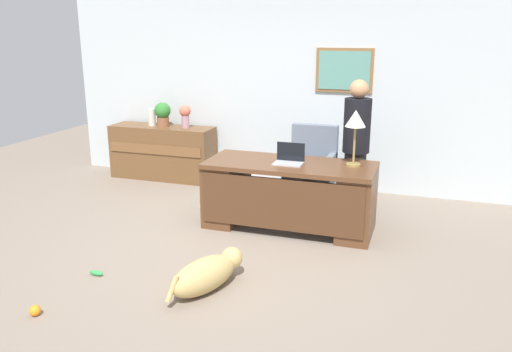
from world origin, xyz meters
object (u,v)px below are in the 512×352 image
vase_with_flowers (185,114)px  dog_toy_ball (35,311)px  laptop (289,158)px  person_standing (356,147)px  dog_lying (207,274)px  vase_empty (152,117)px  armchair (311,169)px  desk (289,193)px  credenza (163,152)px  potted_plant (163,113)px  dog_toy_bone (96,273)px  desk_lamp (355,122)px

vase_with_flowers → dog_toy_ball: vase_with_flowers is taller
vase_with_flowers → laptop: bearing=-35.4°
person_standing → dog_lying: person_standing is taller
vase_empty → armchair: bearing=-10.4°
person_standing → vase_with_flowers: person_standing is taller
laptop → vase_with_flowers: (-1.96, 1.39, 0.18)m
armchair → person_standing: 0.74m
desk → dog_toy_ball: (-1.42, -2.49, -0.37)m
armchair → desk: bearing=-92.8°
credenza → vase_with_flowers: 0.72m
laptop → dog_lying: bearing=-99.8°
dog_lying → dog_toy_ball: 1.41m
person_standing → vase_empty: (-3.16, 0.71, 0.08)m
credenza → potted_plant: (0.03, 0.00, 0.60)m
laptop → vase_with_flowers: bearing=144.6°
desk → dog_toy_bone: (-1.38, -1.73, -0.39)m
desk_lamp → vase_empty: 3.47m
dog_lying → desk_lamp: 2.31m
credenza → laptop: bearing=-30.6°
vase_with_flowers → dog_toy_bone: vase_with_flowers is taller
laptop → desk_lamp: size_ratio=0.52×
laptop → desk_lamp: desk_lamp is taller
desk → credenza: bearing=149.2°
credenza → person_standing: bearing=-13.3°
dog_lying → vase_empty: 3.86m
dog_lying → potted_plant: size_ratio=2.36×
person_standing → vase_with_flowers: size_ratio=4.87×
desk → desk_lamp: size_ratio=3.08×
dog_lying → dog_toy_bone: bearing=-175.7°
vase_with_flowers → dog_toy_bone: size_ratio=2.33×
desk → person_standing: bearing=47.8°
vase_with_flowers → dog_toy_bone: 3.34m
person_standing → dog_toy_ball: person_standing is taller
dog_lying → vase_empty: bearing=126.1°
laptop → vase_empty: 2.88m
desk → desk_lamp: bearing=10.8°
laptop → potted_plant: 2.72m
credenza → vase_with_flowers: vase_with_flowers is taller
vase_empty → potted_plant: bearing=0.0°
desk_lamp → dog_toy_bone: bearing=-138.0°
person_standing → potted_plant: 3.06m
desk → vase_empty: (-2.52, 1.41, 0.51)m
laptop → person_standing: bearing=47.0°
person_standing → dog_toy_ball: size_ratio=18.44×
person_standing → dog_lying: bearing=-111.5°
desk → vase_with_flowers: size_ratio=5.60×
desk → person_standing: person_standing is taller
credenza → desk_lamp: desk_lamp is taller
dog_lying → vase_empty: vase_empty is taller
desk_lamp → dog_toy_ball: bearing=-128.9°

